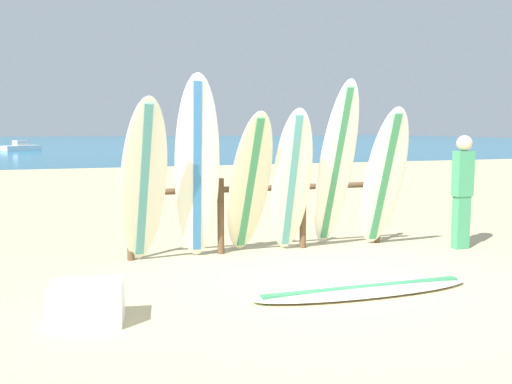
{
  "coord_description": "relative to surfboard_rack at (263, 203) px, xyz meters",
  "views": [
    {
      "loc": [
        -2.51,
        -5.33,
        1.66
      ],
      "look_at": [
        -0.17,
        1.91,
        0.77
      ],
      "focal_mm": 38.7,
      "sensor_mm": 36.0,
      "label": 1
    }
  ],
  "objects": [
    {
      "name": "ground_plane",
      "position": [
        0.17,
        -1.61,
        -0.65
      ],
      "size": [
        120.0,
        120.0,
        0.0
      ],
      "primitive_type": "plane",
      "color": "#CCB784"
    },
    {
      "name": "ocean_water",
      "position": [
        0.17,
        56.39,
        -0.64
      ],
      "size": [
        120.0,
        80.0,
        0.01
      ],
      "primitive_type": "cube",
      "color": "#196B93",
      "rests_on": "ground"
    },
    {
      "name": "surfboard_rack",
      "position": [
        0.0,
        0.0,
        0.0
      ],
      "size": [
        3.6,
        0.09,
        1.0
      ],
      "color": "brown",
      "rests_on": "ground"
    },
    {
      "name": "surfboard_leaning_far_left",
      "position": [
        -1.61,
        -0.37,
        0.36
      ],
      "size": [
        0.64,
        0.89,
        2.02
      ],
      "color": "silver",
      "rests_on": "ground"
    },
    {
      "name": "surfboard_leaning_left",
      "position": [
        -0.95,
        -0.29,
        0.5
      ],
      "size": [
        0.64,
        0.74,
        2.3
      ],
      "color": "white",
      "rests_on": "ground"
    },
    {
      "name": "surfboard_leaning_center_left",
      "position": [
        -0.27,
        -0.27,
        0.29
      ],
      "size": [
        0.56,
        0.93,
        1.87
      ],
      "color": "beige",
      "rests_on": "ground"
    },
    {
      "name": "surfboard_leaning_center",
      "position": [
        0.28,
        -0.33,
        0.31
      ],
      "size": [
        0.61,
        0.86,
        1.91
      ],
      "color": "white",
      "rests_on": "ground"
    },
    {
      "name": "surfboard_leaning_center_right",
      "position": [
        0.91,
        -0.31,
        0.49
      ],
      "size": [
        0.59,
        1.15,
        2.26
      ],
      "color": "white",
      "rests_on": "ground"
    },
    {
      "name": "surfboard_leaning_right",
      "position": [
        1.58,
        -0.42,
        0.32
      ],
      "size": [
        0.66,
        0.94,
        1.93
      ],
      "color": "white",
      "rests_on": "ground"
    },
    {
      "name": "surfboard_lying_on_sand",
      "position": [
        0.35,
        -2.13,
        -0.61
      ],
      "size": [
        2.37,
        0.54,
        0.08
      ],
      "color": "white",
      "rests_on": "ground"
    },
    {
      "name": "beachgoer_standing",
      "position": [
        2.63,
        -0.7,
        0.21
      ],
      "size": [
        0.25,
        0.21,
        1.55
      ],
      "color": "#3F9966",
      "rests_on": "ground"
    },
    {
      "name": "small_boat_offshore",
      "position": [
        -6.15,
        35.46,
        -0.39
      ],
      "size": [
        2.68,
        2.23,
        0.71
      ],
      "color": "silver",
      "rests_on": "ocean_water"
    },
    {
      "name": "cooler_box",
      "position": [
        -2.31,
        -2.19,
        -0.47
      ],
      "size": [
        0.65,
        0.48,
        0.36
      ],
      "primitive_type": "cube",
      "rotation": [
        0.0,
        0.0,
        -0.15
      ],
      "color": "white",
      "rests_on": "ground"
    }
  ]
}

